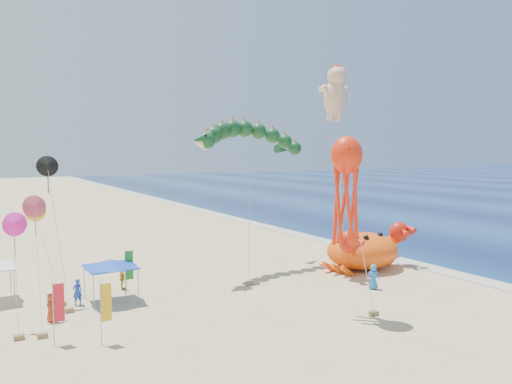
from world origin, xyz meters
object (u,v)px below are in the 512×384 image
octopus_kite (346,183)px  canopy_blue (110,264)px  cherub_kite (336,92)px  dragon_kite (248,142)px  crab_inflatable (363,249)px

octopus_kite → canopy_blue: (-11.02, 9.47, -5.28)m
cherub_kite → canopy_blue: 26.91m
dragon_kite → octopus_kite: dragon_kite is taller
cherub_kite → canopy_blue: bearing=-165.2°
cherub_kite → canopy_blue: cherub_kite is taller
dragon_kite → octopus_kite: 12.92m
octopus_kite → dragon_kite: bearing=86.5°
cherub_kite → octopus_kite: bearing=-127.5°
dragon_kite → cherub_kite: (11.18, 2.91, 4.83)m
crab_inflatable → dragon_kite: (-8.00, 4.69, 8.63)m
canopy_blue → dragon_kite: bearing=15.1°
dragon_kite → canopy_blue: bearing=-164.9°
crab_inflatable → octopus_kite: (-8.76, -7.96, 6.12)m
octopus_kite → canopy_blue: octopus_kite is taller
crab_inflatable → octopus_kite: 13.33m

